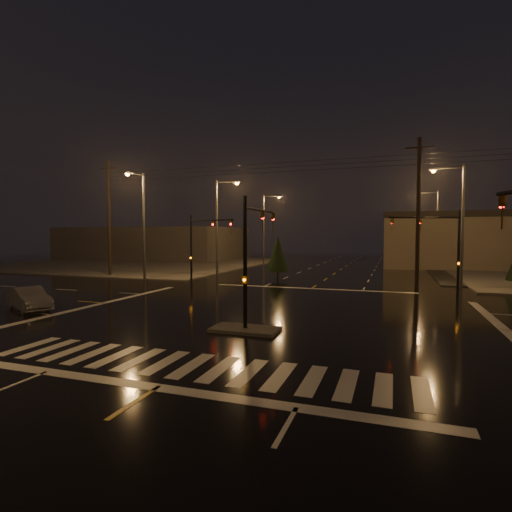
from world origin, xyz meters
name	(u,v)px	position (x,y,z in m)	size (l,w,h in m)	color
ground	(271,314)	(0.00, 0.00, 0.00)	(140.00, 140.00, 0.00)	black
sidewalk_nw	(138,263)	(-30.00, 30.00, 0.06)	(36.00, 36.00, 0.12)	#413E3A
median_island	(245,329)	(0.00, -4.00, 0.07)	(3.00, 1.60, 0.15)	#413E3A
crosswalk	(191,365)	(0.00, -9.00, 0.01)	(15.00, 2.60, 0.01)	beige
stop_bar_near	(157,387)	(0.00, -11.00, 0.01)	(16.00, 0.50, 0.01)	beige
stop_bar_far	(311,288)	(0.00, 11.00, 0.01)	(16.00, 0.50, 0.01)	beige
commercial_block	(154,243)	(-35.00, 42.00, 2.80)	(30.00, 18.00, 5.60)	#3E3836
signal_mast_median	(252,246)	(0.00, -3.07, 3.75)	(0.25, 4.59, 6.00)	black
signal_mast_ne	(444,242)	(9.50, 10.14, 3.79)	(4.84, 1.86, 6.00)	black
signal_mast_nw	(200,241)	(-9.50, 10.14, 3.79)	(4.84, 1.86, 6.00)	black
streetlight_1	(219,221)	(-11.18, 18.00, 5.80)	(2.77, 0.32, 10.00)	#38383A
streetlight_2	(266,224)	(-11.18, 34.00, 5.80)	(2.77, 0.32, 10.00)	#38383A
streetlight_3	(459,217)	(11.18, 16.00, 5.80)	(2.77, 0.32, 10.00)	#38383A
streetlight_4	(435,223)	(11.18, 36.00, 5.80)	(2.77, 0.32, 10.00)	#38383A
streetlight_5	(142,219)	(-16.00, 11.18, 5.80)	(0.32, 2.77, 10.00)	#38383A
utility_pole_0	(109,217)	(-22.00, 14.00, 6.13)	(2.20, 0.32, 12.00)	black
utility_pole_1	(418,212)	(8.00, 14.00, 6.13)	(2.20, 0.32, 12.00)	black
conifer_3	(278,254)	(-4.66, 17.49, 2.45)	(2.25, 2.25, 4.21)	black
car_crossing	(29,299)	(-13.44, -3.37, 0.66)	(1.40, 4.01, 1.32)	#585960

